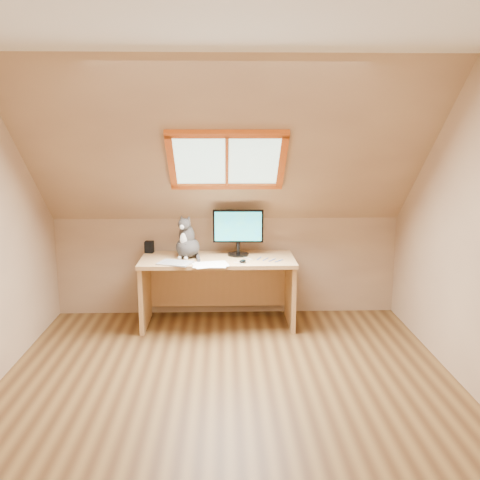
{
  "coord_description": "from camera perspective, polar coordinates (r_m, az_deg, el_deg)",
  "views": [
    {
      "loc": [
        -0.03,
        -3.63,
        1.87
      ],
      "look_at": [
        0.11,
        1.0,
        0.93
      ],
      "focal_mm": 40.0,
      "sensor_mm": 36.0,
      "label": 1
    }
  ],
  "objects": [
    {
      "name": "desk_speaker",
      "position": [
        5.43,
        -9.66,
        -0.74
      ],
      "size": [
        0.09,
        0.09,
        0.12
      ],
      "primitive_type": "cube",
      "rotation": [
        0.0,
        0.0,
        -0.14
      ],
      "color": "black",
      "rests_on": "desk"
    },
    {
      "name": "cat",
      "position": [
        5.16,
        -5.67,
        -0.22
      ],
      "size": [
        0.32,
        0.34,
        0.42
      ],
      "color": "#423D3B",
      "rests_on": "desk"
    },
    {
      "name": "room_shell",
      "position": [
        3.56,
        -1.27,
        4.44
      ],
      "size": [
        3.52,
        3.52,
        2.41
      ],
      "color": "tan",
      "rests_on": "ground"
    },
    {
      "name": "mouse",
      "position": [
        4.95,
        0.29,
        -2.28
      ],
      "size": [
        0.09,
        0.11,
        0.03
      ],
      "primitive_type": "ellipsoid",
      "rotation": [
        0.0,
        0.0,
        -0.43
      ],
      "color": "black",
      "rests_on": "desk"
    },
    {
      "name": "desk",
      "position": [
        5.27,
        -2.37,
        -4.01
      ],
      "size": [
        1.48,
        0.65,
        0.67
      ],
      "color": "tan",
      "rests_on": "ground"
    },
    {
      "name": "ground",
      "position": [
        4.08,
        -1.19,
        -15.74
      ],
      "size": [
        3.5,
        3.5,
        0.0
      ],
      "primitive_type": "plane",
      "color": "brown",
      "rests_on": "ground"
    },
    {
      "name": "monitor",
      "position": [
        5.2,
        -0.2,
        1.15
      ],
      "size": [
        0.49,
        0.21,
        0.45
      ],
      "color": "black",
      "rests_on": "desk"
    },
    {
      "name": "papers",
      "position": [
        4.9,
        -2.81,
        -2.6
      ],
      "size": [
        0.35,
        0.3,
        0.01
      ],
      "color": "white",
      "rests_on": "desk"
    },
    {
      "name": "graphics_tablet",
      "position": [
        4.96,
        -6.93,
        -2.44
      ],
      "size": [
        0.35,
        0.3,
        0.01
      ],
      "primitive_type": "cube",
      "rotation": [
        0.0,
        0.0,
        -0.35
      ],
      "color": "#B2B2B7",
      "rests_on": "desk"
    },
    {
      "name": "cables",
      "position": [
        5.04,
        2.04,
        -2.16
      ],
      "size": [
        0.51,
        0.26,
        0.01
      ],
      "color": "silver",
      "rests_on": "desk"
    }
  ]
}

